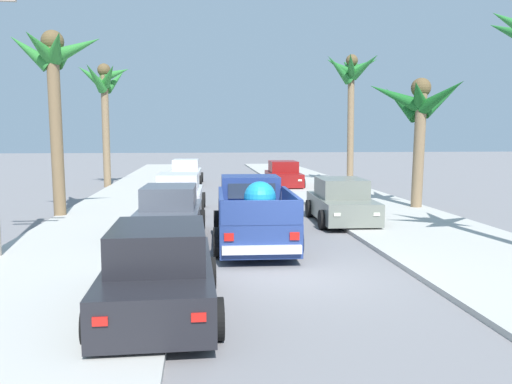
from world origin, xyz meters
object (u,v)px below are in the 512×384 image
Objects in this scene: pickup_truck at (253,215)px; car_left_near at (159,273)px; car_right_far at (170,214)px; palm_tree_left_mid at (351,78)px; palm_tree_right_mid at (419,107)px; car_right_mid at (341,202)px; palm_tree_left_back at (104,88)px; car_left_far at (186,173)px; car_right_near at (283,175)px; car_left_mid at (179,194)px; palm_tree_right_fore at (54,70)px.

pickup_truck is 1.23× the size of car_left_near.
car_right_far is 18.85m from palm_tree_left_mid.
car_right_mid is at bearing -144.91° from palm_tree_right_mid.
palm_tree_left_back reaches higher than car_right_far.
palm_tree_right_mid reaches higher than car_left_far.
car_right_far is at bearing -153.72° from palm_tree_right_mid.
palm_tree_left_back is at bearing -163.41° from car_left_far.
pickup_truck is 2.66m from car_right_far.
car_left_near is at bearing -111.30° from pickup_truck.
car_right_near is (5.51, 21.06, 0.00)m from car_left_near.
car_left_far is at bearing 90.34° from car_left_near.
palm_tree_right_mid reaches higher than car_right_mid.
car_left_mid is 0.55× the size of palm_tree_left_mid.
palm_tree_right_fore reaches higher than car_left_mid.
palm_tree_left_mid is at bearing 66.12° from car_left_near.
car_right_mid is at bearing 19.49° from car_right_far.
palm_tree_right_fore reaches higher than car_left_near.
car_left_far is (-0.01, 11.96, 0.00)m from car_left_mid.
palm_tree_left_mid is (9.86, 15.03, 5.66)m from car_right_far.
pickup_truck is 18.95m from palm_tree_left_back.
palm_tree_left_back is at bearing 112.19° from pickup_truck.
car_left_mid is at bearing -121.72° from car_right_near.
car_right_mid is 6.14m from car_right_far.
palm_tree_right_fore is at bearing 141.76° from pickup_truck.
palm_tree_right_mid is (9.46, 11.55, 3.45)m from car_left_near.
car_right_near is (3.33, 15.47, -0.09)m from pickup_truck.
car_right_far is 0.81× the size of palm_tree_right_mid.
palm_tree_left_back is (-4.73, 22.53, 5.03)m from car_left_near.
palm_tree_right_fore is at bearing 168.95° from car_right_mid.
car_left_near is (-2.18, -5.59, -0.09)m from pickup_truck.
pickup_truck is 1.22× the size of car_left_mid.
pickup_truck is at bearing -140.71° from palm_tree_right_mid.
palm_tree_left_back is (-6.91, 16.94, 4.94)m from pickup_truck.
palm_tree_right_mid is (9.59, -0.39, 3.45)m from car_left_mid.
car_right_far is at bearing -111.80° from car_right_near.
car_left_near is 0.99× the size of car_right_far.
car_right_far is 11.32m from palm_tree_right_mid.
car_left_near is 24.51m from palm_tree_left_mid.
car_left_mid is at bearing 151.36° from car_right_mid.
pickup_truck is 15.82m from car_right_near.
palm_tree_right_fore is at bearing -88.35° from palm_tree_left_back.
car_left_far is at bearing 90.06° from car_left_mid.
car_left_near and car_left_mid have the same top height.
palm_tree_right_mid is (3.88, 2.73, 3.45)m from car_right_mid.
car_left_mid and car_left_far have the same top height.
car_right_mid is at bearing -11.05° from palm_tree_right_fore.
car_right_near is at bearing 58.28° from car_left_mid.
car_left_far is at bearing 110.78° from car_right_mid.
car_left_far is 16.02m from palm_tree_right_mid.
car_right_mid is 0.64× the size of palm_tree_right_fore.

